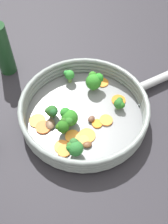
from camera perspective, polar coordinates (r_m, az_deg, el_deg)
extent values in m
plane|color=#27252A|center=(0.76, 0.00, -1.13)|extent=(4.00, 4.00, 0.00)
cylinder|color=gray|center=(0.76, 0.00, -0.90)|extent=(0.35, 0.35, 0.01)
torus|color=gray|center=(0.75, 0.00, -0.35)|extent=(0.36, 0.36, 0.01)
torus|color=gray|center=(0.74, 0.00, 0.29)|extent=(0.36, 0.36, 0.01)
torus|color=gray|center=(0.72, 0.00, 0.95)|extent=(0.36, 0.36, 0.01)
torus|color=gray|center=(0.71, 0.00, 1.63)|extent=(0.36, 0.36, 0.01)
cylinder|color=#999B9E|center=(0.85, 15.55, 6.68)|extent=(0.14, 0.13, 0.03)
sphere|color=gray|center=(0.79, 12.03, 1.49)|extent=(0.01, 0.01, 0.01)
sphere|color=gray|center=(0.83, 8.10, 6.28)|extent=(0.01, 0.01, 0.01)
cylinder|color=orange|center=(0.71, 0.65, -5.12)|extent=(0.05, 0.05, 0.00)
cylinder|color=gold|center=(0.75, -10.11, -1.89)|extent=(0.06, 0.06, 0.00)
cylinder|color=orange|center=(0.73, 2.86, -2.55)|extent=(0.04, 0.04, 0.00)
cylinder|color=orange|center=(0.74, 4.83, -1.80)|extent=(0.04, 0.04, 0.01)
cylinder|color=#DC5C1F|center=(0.74, -8.86, -3.30)|extent=(0.05, 0.05, 0.01)
cylinder|color=orange|center=(0.71, -0.05, -6.06)|extent=(0.03, 0.03, 0.00)
cylinder|color=orange|center=(0.71, -2.51, -5.33)|extent=(0.06, 0.06, 0.00)
cylinder|color=orange|center=(0.69, -4.37, -8.41)|extent=(0.04, 0.04, 0.01)
cylinder|color=orange|center=(0.83, 4.02, 6.43)|extent=(0.05, 0.05, 0.00)
cylinder|color=orange|center=(0.79, 7.52, 2.54)|extent=(0.05, 0.05, 0.00)
cylinder|color=orange|center=(0.70, -4.90, -7.51)|extent=(0.05, 0.05, 0.00)
cylinder|color=#80B35B|center=(0.77, 7.47, 1.17)|extent=(0.01, 0.01, 0.01)
sphere|color=#256424|center=(0.76, 7.58, 1.81)|extent=(0.03, 0.03, 0.03)
sphere|color=#2D6B27|center=(0.76, 7.79, 2.58)|extent=(0.02, 0.02, 0.02)
sphere|color=#25671B|center=(0.75, 8.22, 1.49)|extent=(0.02, 0.02, 0.02)
cylinder|color=#77A74C|center=(0.71, -4.51, -4.04)|extent=(0.01, 0.01, 0.02)
sphere|color=#225E17|center=(0.70, -4.62, -3.17)|extent=(0.03, 0.03, 0.03)
sphere|color=#29571D|center=(0.70, -4.48, -2.03)|extent=(0.02, 0.02, 0.02)
sphere|color=#2B5F14|center=(0.69, -5.60, -3.26)|extent=(0.02, 0.02, 0.02)
cylinder|color=#769C56|center=(0.68, -1.81, -8.75)|extent=(0.01, 0.01, 0.02)
sphere|color=#286A2D|center=(0.66, -1.86, -7.92)|extent=(0.04, 0.04, 0.04)
sphere|color=#247328|center=(0.66, -3.11, -7.76)|extent=(0.02, 0.02, 0.02)
sphere|color=#2F6524|center=(0.66, -3.07, -7.36)|extent=(0.02, 0.02, 0.02)
sphere|color=#2B632B|center=(0.66, -2.43, -6.62)|extent=(0.02, 0.02, 0.02)
cylinder|color=#6B955B|center=(0.75, -6.85, -0.56)|extent=(0.01, 0.01, 0.02)
sphere|color=#245721|center=(0.74, -6.98, 0.20)|extent=(0.03, 0.03, 0.03)
sphere|color=#2E5826|center=(0.73, -7.91, 0.30)|extent=(0.02, 0.02, 0.02)
sphere|color=#1D5124|center=(0.72, -6.65, -0.11)|extent=(0.02, 0.02, 0.02)
cylinder|color=#6B844E|center=(0.80, 2.04, 5.42)|extent=(0.01, 0.01, 0.02)
sphere|color=#2B7A22|center=(0.79, 2.09, 6.56)|extent=(0.05, 0.05, 0.05)
sphere|color=#2C701F|center=(0.79, 2.18, 7.90)|extent=(0.03, 0.03, 0.03)
sphere|color=#268322|center=(0.79, 3.20, 7.38)|extent=(0.03, 0.03, 0.03)
cylinder|color=#5E924C|center=(0.73, -3.07, -2.21)|extent=(0.01, 0.01, 0.02)
sphere|color=#29751F|center=(0.71, -3.14, -1.29)|extent=(0.05, 0.05, 0.05)
sphere|color=#267623|center=(0.71, -4.12, -0.14)|extent=(0.03, 0.03, 0.03)
sphere|color=#2B6F21|center=(0.70, -3.30, -2.03)|extent=(0.03, 0.03, 0.03)
cylinder|color=#7EA054|center=(0.83, -3.10, 7.17)|extent=(0.01, 0.01, 0.02)
sphere|color=#2F8631|center=(0.81, -3.16, 8.08)|extent=(0.03, 0.03, 0.03)
sphere|color=#2B802E|center=(0.82, -3.79, 8.51)|extent=(0.01, 0.01, 0.01)
sphere|color=#2D8736|center=(0.81, -3.91, 8.47)|extent=(0.02, 0.02, 0.02)
ellipsoid|color=brown|center=(0.74, -7.35, -2.62)|extent=(0.04, 0.04, 0.01)
ellipsoid|color=brown|center=(0.70, 0.70, -7.14)|extent=(0.03, 0.03, 0.01)
ellipsoid|color=brown|center=(0.74, 1.62, -1.54)|extent=(0.02, 0.03, 0.01)
cylinder|color=#193D1E|center=(0.86, -17.32, 12.81)|extent=(0.05, 0.05, 0.17)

